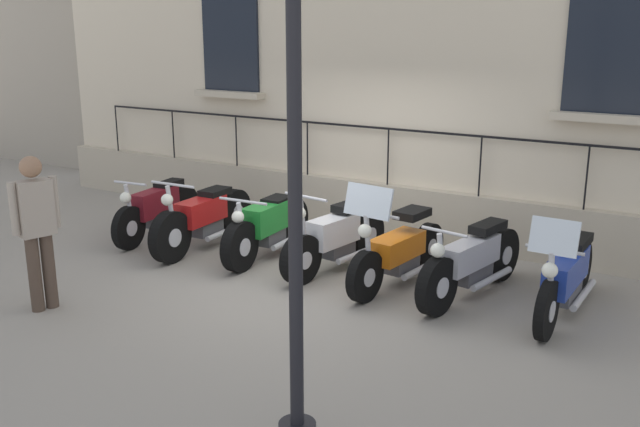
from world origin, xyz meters
name	(u,v)px	position (x,y,z in m)	size (l,w,h in m)	color
ground_plane	(316,276)	(0.00, 0.00, 0.00)	(60.00, 60.00, 0.00)	gray
motorcycle_maroon	(157,209)	(-0.25, -2.90, 0.42)	(1.98, 0.55, 0.95)	black
motorcycle_red	(203,219)	(-0.18, -1.97, 0.43)	(2.15, 0.70, 1.06)	black
motorcycle_green	(267,227)	(-0.33, -0.97, 0.42)	(2.01, 0.71, 0.93)	black
motorcycle_white	(335,239)	(-0.35, 0.07, 0.41)	(1.99, 0.69, 1.09)	black
motorcycle_orange	(398,251)	(-0.26, 1.00, 0.43)	(2.05, 0.73, 1.36)	black
motorcycle_silver	(472,263)	(-0.36, 1.89, 0.41)	(2.12, 0.70, 0.94)	black
motorcycle_blue	(566,277)	(-0.35, 2.95, 0.44)	(2.13, 0.57, 1.25)	black
lamppost	(294,121)	(3.30, 1.84, 2.47)	(0.38, 0.38, 3.90)	black
pedestrian_standing	(37,224)	(2.45, -2.06, 0.99)	(0.51, 0.31, 1.73)	#47382D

